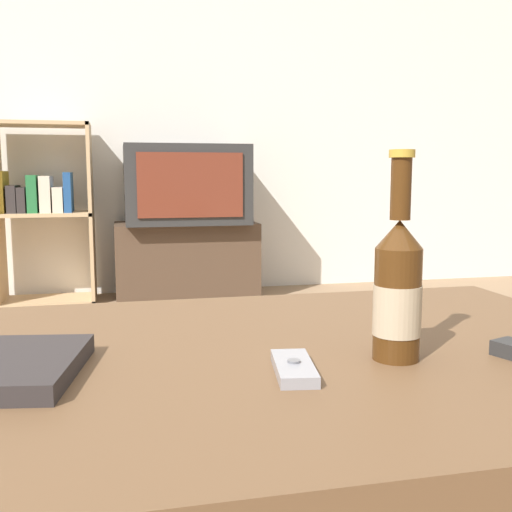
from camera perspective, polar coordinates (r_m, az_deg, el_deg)
The scene contains 8 objects.
back_wall at distance 3.84m, azimuth -10.98°, elevation 16.11°, with size 8.00×0.05×2.60m.
coffee_table at distance 0.85m, azimuth -2.26°, elevation -13.69°, with size 1.20×0.73×0.49m.
tv_stand at distance 3.57m, azimuth -6.66°, elevation -0.43°, with size 0.82×0.41×0.45m.
television at distance 3.53m, azimuth -6.77°, elevation 6.79°, with size 0.69×0.57×0.45m.
bookshelf at distance 3.61m, azimuth -19.67°, elevation 4.42°, with size 0.53×0.30×1.02m.
beer_bottle at distance 0.79m, azimuth 13.34°, elevation -3.06°, with size 0.06×0.06×0.27m.
cell_phone at distance 0.74m, azimuth 3.62°, elevation -10.58°, with size 0.06×0.12×0.02m.
table_book at distance 0.78m, azimuth -22.63°, elevation -9.73°, with size 0.19×0.23×0.02m.
Camera 1 is at (-0.14, -0.77, 0.73)m, focal length 42.00 mm.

